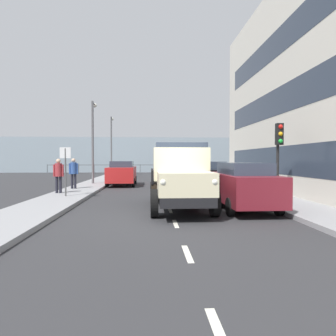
% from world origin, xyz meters
% --- Properties ---
extents(ground_plane, '(80.00, 80.00, 0.00)m').
position_xyz_m(ground_plane, '(0.00, -11.63, 0.00)').
color(ground_plane, '#2D2D30').
extents(sidewalk_left, '(2.15, 39.71, 0.15)m').
position_xyz_m(sidewalk_left, '(-4.71, -11.63, 0.07)').
color(sidewalk_left, gray).
rests_on(sidewalk_left, ground_plane).
extents(sidewalk_right, '(2.15, 39.71, 0.15)m').
position_xyz_m(sidewalk_right, '(4.71, -11.63, 0.07)').
color(sidewalk_right, gray).
rests_on(sidewalk_right, ground_plane).
extents(road_centreline_markings, '(0.12, 36.34, 0.01)m').
position_xyz_m(road_centreline_markings, '(0.00, -11.36, 0.00)').
color(road_centreline_markings, silver).
rests_on(road_centreline_markings, ground_plane).
extents(sea_horizon, '(80.00, 0.80, 5.00)m').
position_xyz_m(sea_horizon, '(0.00, -34.49, 2.50)').
color(sea_horizon, '#84939E').
rests_on(sea_horizon, ground_plane).
extents(seawall_railing, '(28.08, 0.08, 1.20)m').
position_xyz_m(seawall_railing, '(-0.00, -30.89, 0.92)').
color(seawall_railing, '#4C5156').
rests_on(seawall_railing, ground_plane).
extents(truck_vintage_cream, '(2.17, 5.64, 2.43)m').
position_xyz_m(truck_vintage_cream, '(-0.38, -1.58, 1.18)').
color(truck_vintage_cream, black).
rests_on(truck_vintage_cream, ground_plane).
extents(car_maroon_kerbside_near, '(1.81, 4.53, 1.72)m').
position_xyz_m(car_maroon_kerbside_near, '(-2.69, -1.74, 0.90)').
color(car_maroon_kerbside_near, maroon).
rests_on(car_maroon_kerbside_near, ground_plane).
extents(car_black_kerbside_1, '(1.85, 4.06, 1.72)m').
position_xyz_m(car_black_kerbside_1, '(-2.69, -8.09, 0.89)').
color(car_black_kerbside_1, black).
rests_on(car_black_kerbside_1, ground_plane).
extents(car_red_oppositeside_0, '(1.92, 4.10, 1.72)m').
position_xyz_m(car_red_oppositeside_0, '(2.69, -12.21, 0.90)').
color(car_red_oppositeside_0, '#B21E1E').
rests_on(car_red_oppositeside_0, ground_plane).
extents(pedestrian_strolling, '(0.53, 0.34, 1.72)m').
position_xyz_m(pedestrian_strolling, '(5.32, -6.26, 1.17)').
color(pedestrian_strolling, black).
rests_on(pedestrian_strolling, sidewalk_right).
extents(pedestrian_in_dark_coat, '(0.53, 0.34, 1.75)m').
position_xyz_m(pedestrian_in_dark_coat, '(5.15, -8.59, 1.18)').
color(pedestrian_in_dark_coat, black).
rests_on(pedestrian_in_dark_coat, sidewalk_right).
extents(traffic_light_near, '(0.28, 0.41, 3.20)m').
position_xyz_m(traffic_light_near, '(-4.68, -3.15, 2.47)').
color(traffic_light_near, black).
rests_on(traffic_light_near, sidewalk_left).
extents(lamp_post_promenade, '(0.32, 1.14, 5.81)m').
position_xyz_m(lamp_post_promenade, '(4.76, -12.61, 3.66)').
color(lamp_post_promenade, '#59595B').
rests_on(lamp_post_promenade, sidewalk_right).
extents(lamp_post_far, '(0.32, 1.14, 6.23)m').
position_xyz_m(lamp_post_far, '(4.81, -23.43, 3.88)').
color(lamp_post_far, '#59595B').
rests_on(lamp_post_far, sidewalk_right).
extents(street_sign, '(0.50, 0.07, 2.25)m').
position_xyz_m(street_sign, '(4.61, -4.91, 1.68)').
color(street_sign, '#4C4C4C').
rests_on(street_sign, sidewalk_right).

